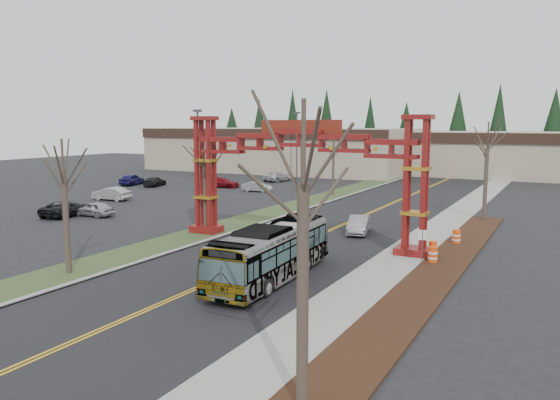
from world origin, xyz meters
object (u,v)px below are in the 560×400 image
Objects in this scene: parked_car_near_c at (67,208)px; parked_car_far_a at (257,187)px; parked_car_near_a at (94,209)px; bare_tree_right_far at (487,149)px; retail_building_east at (527,154)px; parked_car_mid_b at (132,179)px; light_pole_far at (297,140)px; bare_tree_right_near at (303,186)px; street_sign at (422,240)px; light_pole_mid at (197,146)px; barrel_mid at (433,249)px; light_pole_near at (198,149)px; barrel_north at (456,237)px; bare_tree_median_far at (333,151)px; retail_building_west at (283,149)px; parked_car_far_b at (278,176)px; gateway_arch at (300,158)px; parked_car_near_b at (111,194)px; barrel_south at (433,255)px; parked_car_far_c at (155,182)px; bare_tree_median_near at (64,180)px; silver_sedan at (359,225)px; transit_bus at (272,253)px; bare_tree_median_mid at (204,167)px; parked_car_mid_a at (222,182)px.

parked_car_near_c reaches higher than parked_car_far_a.
parked_car_near_a is 35.12m from bare_tree_right_far.
retail_building_east is 8.39× the size of parked_car_mid_b.
bare_tree_right_near is at bearing -63.37° from light_pole_far.
bare_tree_right_near reaches higher than street_sign.
bare_tree_right_near reaches higher than light_pole_mid.
bare_tree_right_near is 9.43× the size of barrel_mid.
barrel_north is (28.39, -8.61, -5.15)m from light_pole_near.
bare_tree_median_far is (13.49, 23.68, 4.51)m from parked_car_near_a.
light_pole_mid reaches higher than barrel_mid.
light_pole_mid is at bearing 161.19° from bare_tree_right_far.
retail_building_west is 8.93× the size of parked_car_far_b.
gateway_arch reaches higher than parked_car_near_a.
retail_building_east is 7.27× the size of parked_car_near_c.
parked_car_near_b is 0.49× the size of bare_tree_right_near.
light_pole_near reaches higher than parked_car_mid_b.
parked_car_far_b is 12.53m from light_pole_mid.
retail_building_west reaches higher than barrel_south.
parked_car_far_a is 10.73m from bare_tree_median_far.
parked_car_near_b is 25.42m from bare_tree_median_far.
parked_car_far_c is (-42.84, -39.34, -2.88)m from retail_building_east.
retail_building_west is at bearing 108.17° from bare_tree_median_near.
retail_building_west is 11.18× the size of silver_sedan.
transit_bus is at bearing -117.85° from barrel_north.
parked_car_near_a is 10.51m from parked_car_near_b.
transit_bus reaches higher than parked_car_near_c.
parked_car_near_c is 0.59× the size of light_pole_mid.
gateway_arch is at bearing -153.66° from barrel_north.
light_pole_far reaches higher than retail_building_west.
silver_sedan is 14.15m from bare_tree_right_far.
parked_car_near_c is 40.43m from light_pole_far.
bare_tree_median_mid reaches higher than transit_bus.
bare_tree_right_far is (0.00, -46.02, 2.67)m from retail_building_east.
bare_tree_median_mid reaches higher than parked_car_far_c.
bare_tree_median_far is (24.84, 2.45, 4.55)m from parked_car_far_c.
parked_car_far_a is (6.15, 23.68, -0.11)m from parked_car_near_c.
retail_building_east is at bearing 90.00° from bare_tree_right_far.
parked_car_far_a reaches higher than barrel_south.
light_pole_near is 32.01m from street_sign.
parked_car_mid_b is at bearing -11.05° from parked_car_far_c.
barrel_mid is at bearing -55.02° from bare_tree_median_far.
parked_car_near_b is 38.71m from street_sign.
retail_building_west is at bearing -111.36° from parked_car_far_c.
light_pole_far is (0.90, 4.19, 5.13)m from parked_car_far_b.
parked_car_mid_b is at bearing 94.15° from parked_car_mid_a.
parked_car_far_c is 4.17× the size of barrel_south.
silver_sedan is 0.55× the size of bare_tree_median_near.
parked_car_mid_a is 0.64× the size of bare_tree_median_mid.
parked_car_far_b is at bearing -104.26° from parked_car_near_c.
barrel_mid is at bearing 89.84° from street_sign.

